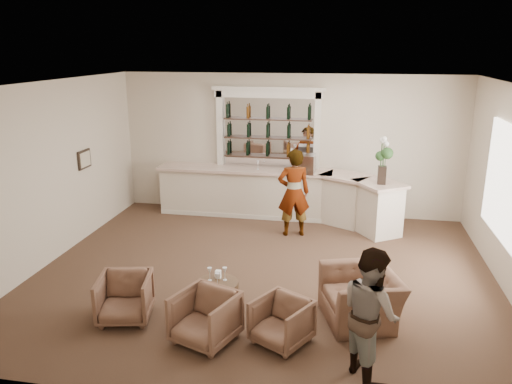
% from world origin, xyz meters
% --- Properties ---
extents(ground, '(8.00, 8.00, 0.00)m').
position_xyz_m(ground, '(0.00, 0.00, 0.00)').
color(ground, '#4F3827').
rests_on(ground, ground).
extents(room_shell, '(8.04, 7.02, 3.32)m').
position_xyz_m(room_shell, '(0.16, 0.71, 2.34)').
color(room_shell, beige).
rests_on(room_shell, ground).
extents(bar_counter, '(5.72, 1.80, 1.14)m').
position_xyz_m(bar_counter, '(-0.16, 3.00, 0.57)').
color(bar_counter, silver).
rests_on(bar_counter, ground).
extents(back_bar_alcove, '(2.64, 0.25, 3.00)m').
position_xyz_m(back_bar_alcove, '(-0.50, 3.41, 2.03)').
color(back_bar_alcove, white).
rests_on(back_bar_alcove, ground).
extents(cocktail_table, '(0.64, 0.64, 0.50)m').
position_xyz_m(cocktail_table, '(-0.46, -1.47, 0.25)').
color(cocktail_table, brown).
rests_on(cocktail_table, ground).
extents(sommelier, '(0.78, 0.61, 1.87)m').
position_xyz_m(sommelier, '(0.29, 1.98, 0.93)').
color(sommelier, gray).
rests_on(sommelier, ground).
extents(guest, '(0.94, 1.01, 1.66)m').
position_xyz_m(guest, '(1.72, -2.56, 0.83)').
color(guest, gray).
rests_on(guest, ground).
extents(armchair_left, '(0.88, 0.90, 0.69)m').
position_xyz_m(armchair_left, '(-1.74, -1.91, 0.35)').
color(armchair_left, brown).
rests_on(armchair_left, ground).
extents(armchair_center, '(0.99, 1.00, 0.71)m').
position_xyz_m(armchair_center, '(-0.42, -2.25, 0.36)').
color(armchair_center, brown).
rests_on(armchair_center, ground).
extents(armchair_right, '(0.94, 0.94, 0.64)m').
position_xyz_m(armchair_right, '(0.60, -2.10, 0.32)').
color(armchair_right, brown).
rests_on(armchair_right, ground).
extents(armchair_far, '(1.31, 1.40, 0.74)m').
position_xyz_m(armchair_far, '(1.66, -1.30, 0.37)').
color(armchair_far, brown).
rests_on(armchair_far, ground).
extents(espresso_machine, '(0.50, 0.43, 0.42)m').
position_xyz_m(espresso_machine, '(0.41, 2.92, 1.35)').
color(espresso_machine, '#AEAFB3').
rests_on(espresso_machine, bar_counter).
extents(flower_vase, '(0.26, 0.26, 0.99)m').
position_xyz_m(flower_vase, '(2.08, 2.28, 1.70)').
color(flower_vase, black).
rests_on(flower_vase, bar_counter).
extents(wine_glass_bar_left, '(0.07, 0.07, 0.21)m').
position_xyz_m(wine_glass_bar_left, '(-0.67, 3.06, 1.25)').
color(wine_glass_bar_left, white).
rests_on(wine_glass_bar_left, bar_counter).
extents(wine_glass_bar_right, '(0.07, 0.07, 0.21)m').
position_xyz_m(wine_glass_bar_right, '(0.58, 3.09, 1.25)').
color(wine_glass_bar_right, white).
rests_on(wine_glass_bar_right, bar_counter).
extents(wine_glass_tbl_a, '(0.07, 0.07, 0.21)m').
position_xyz_m(wine_glass_tbl_a, '(-0.58, -1.44, 0.60)').
color(wine_glass_tbl_a, white).
rests_on(wine_glass_tbl_a, cocktail_table).
extents(wine_glass_tbl_b, '(0.07, 0.07, 0.21)m').
position_xyz_m(wine_glass_tbl_b, '(-0.36, -1.39, 0.60)').
color(wine_glass_tbl_b, white).
rests_on(wine_glass_tbl_b, cocktail_table).
extents(wine_glass_tbl_c, '(0.07, 0.07, 0.21)m').
position_xyz_m(wine_glass_tbl_c, '(-0.42, -1.60, 0.60)').
color(wine_glass_tbl_c, white).
rests_on(wine_glass_tbl_c, cocktail_table).
extents(napkin_holder, '(0.08, 0.08, 0.12)m').
position_xyz_m(napkin_holder, '(-0.48, -1.33, 0.56)').
color(napkin_holder, white).
rests_on(napkin_holder, cocktail_table).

